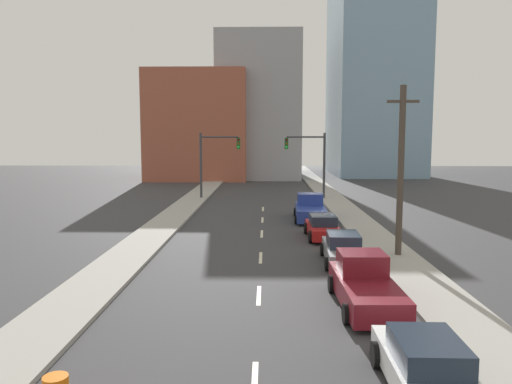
# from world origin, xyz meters

# --- Properties ---
(sidewalk_left) EXTENTS (2.58, 97.26, 0.18)m
(sidewalk_left) POSITION_xyz_m (-6.82, 48.63, 0.09)
(sidewalk_left) COLOR #9E9B93
(sidewalk_left) RESTS_ON ground
(sidewalk_right) EXTENTS (2.58, 97.26, 0.18)m
(sidewalk_right) POSITION_xyz_m (6.82, 48.63, 0.09)
(sidewalk_right) COLOR #9E9B93
(sidewalk_right) RESTS_ON ground
(lane_stripe_at_7m) EXTENTS (0.16, 2.40, 0.01)m
(lane_stripe_at_7m) POSITION_xyz_m (0.00, 7.31, 0.00)
(lane_stripe_at_7m) COLOR beige
(lane_stripe_at_7m) RESTS_ON ground
(lane_stripe_at_14m) EXTENTS (0.16, 2.40, 0.01)m
(lane_stripe_at_14m) POSITION_xyz_m (0.00, 14.33, 0.00)
(lane_stripe_at_14m) COLOR beige
(lane_stripe_at_14m) RESTS_ON ground
(lane_stripe_at_20m) EXTENTS (0.16, 2.40, 0.01)m
(lane_stripe_at_20m) POSITION_xyz_m (0.00, 20.41, 0.00)
(lane_stripe_at_20m) COLOR beige
(lane_stripe_at_20m) RESTS_ON ground
(lane_stripe_at_27m) EXTENTS (0.16, 2.40, 0.01)m
(lane_stripe_at_27m) POSITION_xyz_m (0.00, 26.70, 0.00)
(lane_stripe_at_27m) COLOR beige
(lane_stripe_at_27m) RESTS_ON ground
(lane_stripe_at_32m) EXTENTS (0.16, 2.40, 0.01)m
(lane_stripe_at_32m) POSITION_xyz_m (0.00, 32.02, 0.00)
(lane_stripe_at_32m) COLOR beige
(lane_stripe_at_32m) RESTS_ON ground
(lane_stripe_at_38m) EXTENTS (0.16, 2.40, 0.01)m
(lane_stripe_at_38m) POSITION_xyz_m (0.00, 37.64, 0.00)
(lane_stripe_at_38m) COLOR beige
(lane_stripe_at_38m) RESTS_ON ground
(building_brick_left) EXTENTS (14.00, 16.00, 15.29)m
(building_brick_left) POSITION_xyz_m (-9.50, 69.84, 7.65)
(building_brick_left) COLOR #9E513D
(building_brick_left) RESTS_ON ground
(building_office_center) EXTENTS (12.00, 20.00, 20.72)m
(building_office_center) POSITION_xyz_m (-0.85, 73.84, 10.36)
(building_office_center) COLOR #99999E
(building_office_center) RESTS_ON ground
(building_glass_right) EXTENTS (13.00, 20.00, 38.98)m
(building_glass_right) POSITION_xyz_m (17.58, 77.84, 19.49)
(building_glass_right) COLOR #7A9EB7
(building_glass_right) RESTS_ON ground
(traffic_signal_left) EXTENTS (3.99, 0.35, 6.53)m
(traffic_signal_left) POSITION_xyz_m (-5.08, 44.19, 4.19)
(traffic_signal_left) COLOR #38383D
(traffic_signal_left) RESTS_ON ground
(traffic_signal_right) EXTENTS (3.99, 0.35, 6.53)m
(traffic_signal_right) POSITION_xyz_m (4.87, 44.19, 4.19)
(traffic_signal_right) COLOR #38383D
(traffic_signal_right) RESTS_ON ground
(utility_pole_right_mid) EXTENTS (1.60, 0.32, 8.72)m
(utility_pole_right_mid) POSITION_xyz_m (7.05, 20.53, 4.48)
(utility_pole_right_mid) COLOR #473D33
(utility_pole_right_mid) RESTS_ON ground
(sedan_white) EXTENTS (2.07, 4.74, 1.43)m
(sedan_white) POSITION_xyz_m (4.15, 6.81, 0.66)
(sedan_white) COLOR silver
(sedan_white) RESTS_ON ground
(pickup_truck_maroon) EXTENTS (2.30, 5.49, 1.85)m
(pickup_truck_maroon) POSITION_xyz_m (3.92, 13.24, 0.76)
(pickup_truck_maroon) COLOR maroon
(pickup_truck_maroon) RESTS_ON ground
(sedan_gray) EXTENTS (2.13, 4.75, 1.49)m
(sedan_gray) POSITION_xyz_m (4.06, 19.41, 0.68)
(sedan_gray) COLOR slate
(sedan_gray) RESTS_ON ground
(sedan_red) EXTENTS (2.09, 4.45, 1.44)m
(sedan_red) POSITION_xyz_m (3.74, 25.44, 0.66)
(sedan_red) COLOR red
(sedan_red) RESTS_ON ground
(pickup_truck_blue) EXTENTS (2.58, 5.80, 1.90)m
(pickup_truck_blue) POSITION_xyz_m (3.58, 32.27, 0.77)
(pickup_truck_blue) COLOR navy
(pickup_truck_blue) RESTS_ON ground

